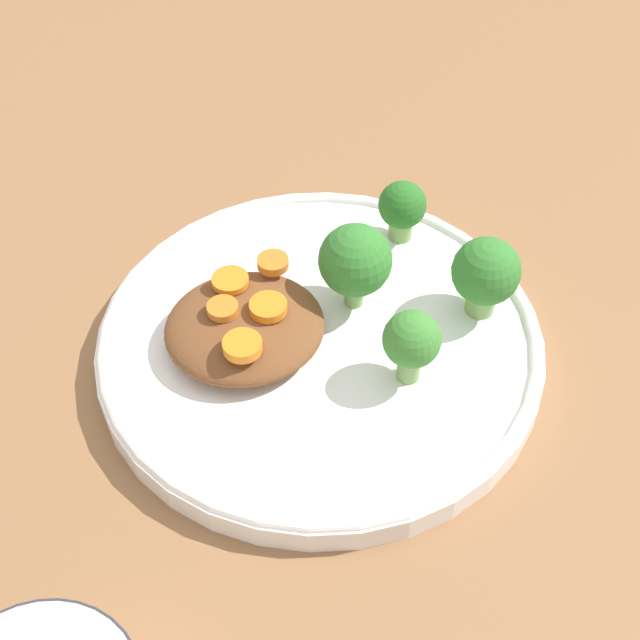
% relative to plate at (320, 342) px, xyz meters
% --- Properties ---
extents(ground_plane, '(4.00, 4.00, 0.00)m').
position_rel_plate_xyz_m(ground_plane, '(0.00, 0.00, -0.01)').
color(ground_plane, '#8C603D').
extents(plate, '(0.29, 0.29, 0.02)m').
position_rel_plate_xyz_m(plate, '(0.00, 0.00, 0.00)').
color(plate, white).
rests_on(plate, ground_plane).
extents(stew_mound, '(0.10, 0.10, 0.03)m').
position_rel_plate_xyz_m(stew_mound, '(0.05, -0.01, 0.02)').
color(stew_mound, brown).
rests_on(stew_mound, plate).
extents(broccoli_floret_0, '(0.05, 0.05, 0.06)m').
position_rel_plate_xyz_m(broccoli_floret_0, '(-0.03, -0.02, 0.04)').
color(broccoli_floret_0, '#7FA85B').
rests_on(broccoli_floret_0, plate).
extents(broccoli_floret_1, '(0.04, 0.04, 0.06)m').
position_rel_plate_xyz_m(broccoli_floret_1, '(-0.11, 0.01, 0.04)').
color(broccoli_floret_1, '#7FA85B').
rests_on(broccoli_floret_1, plate).
extents(broccoli_floret_2, '(0.04, 0.04, 0.05)m').
position_rel_plate_xyz_m(broccoli_floret_2, '(-0.04, 0.05, 0.04)').
color(broccoli_floret_2, '#7FA85B').
rests_on(broccoli_floret_2, plate).
extents(broccoli_floret_3, '(0.03, 0.03, 0.05)m').
position_rel_plate_xyz_m(broccoli_floret_3, '(-0.09, -0.07, 0.03)').
color(broccoli_floret_3, '#7FA85B').
rests_on(broccoli_floret_3, plate).
extents(carrot_slice_0, '(0.02, 0.02, 0.01)m').
position_rel_plate_xyz_m(carrot_slice_0, '(0.03, -0.01, 0.03)').
color(carrot_slice_0, orange).
rests_on(carrot_slice_0, stew_mound).
extents(carrot_slice_1, '(0.02, 0.02, 0.00)m').
position_rel_plate_xyz_m(carrot_slice_1, '(0.05, -0.04, 0.03)').
color(carrot_slice_1, orange).
rests_on(carrot_slice_1, stew_mound).
extents(carrot_slice_2, '(0.02, 0.02, 0.01)m').
position_rel_plate_xyz_m(carrot_slice_2, '(0.06, -0.02, 0.03)').
color(carrot_slice_2, orange).
rests_on(carrot_slice_2, stew_mound).
extents(carrot_slice_3, '(0.02, 0.02, 0.01)m').
position_rel_plate_xyz_m(carrot_slice_3, '(0.02, -0.05, 0.03)').
color(carrot_slice_3, orange).
rests_on(carrot_slice_3, stew_mound).
extents(carrot_slice_4, '(0.02, 0.02, 0.01)m').
position_rel_plate_xyz_m(carrot_slice_4, '(0.06, 0.02, 0.03)').
color(carrot_slice_4, orange).
rests_on(carrot_slice_4, stew_mound).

